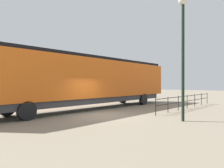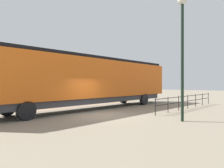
# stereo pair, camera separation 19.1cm
# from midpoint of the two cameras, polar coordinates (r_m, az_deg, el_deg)

# --- Properties ---
(ground_plane) EXTENTS (120.00, 120.00, 0.00)m
(ground_plane) POSITION_cam_midpoint_polar(r_m,az_deg,el_deg) (14.27, -2.43, -8.27)
(ground_plane) COLOR gray
(locomotive) EXTENTS (2.87, 18.89, 4.23)m
(locomotive) POSITION_cam_midpoint_polar(r_m,az_deg,el_deg) (18.01, -4.14, 1.02)
(locomotive) COLOR orange
(locomotive) RESTS_ON ground_plane
(lamp_post) EXTENTS (0.52, 0.52, 6.93)m
(lamp_post) POSITION_cam_midpoint_polar(r_m,az_deg,el_deg) (12.76, 18.54, 12.45)
(lamp_post) COLOR black
(lamp_post) RESTS_ON ground_plane
(platform_fence) EXTENTS (0.05, 10.69, 1.13)m
(platform_fence) POSITION_cam_midpoint_polar(r_m,az_deg,el_deg) (19.13, 19.68, -3.94)
(platform_fence) COLOR black
(platform_fence) RESTS_ON ground_plane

